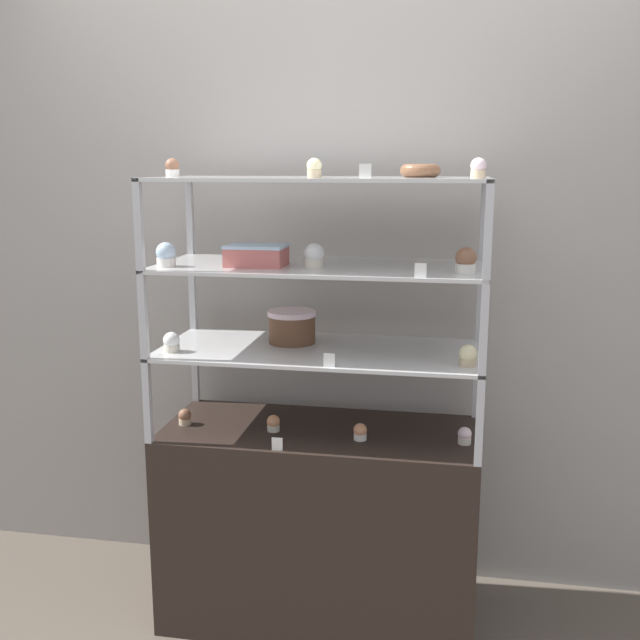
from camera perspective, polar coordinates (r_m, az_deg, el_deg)
name	(u,v)px	position (r m, az deg, el deg)	size (l,w,h in m)	color
ground_plane	(320,613)	(3.01, 0.00, -21.39)	(20.00, 20.00, 0.00)	brown
back_wall	(338,255)	(2.93, 1.39, 4.94)	(8.00, 0.05, 2.60)	gray
display_base	(320,523)	(2.83, 0.00, -15.23)	(1.11, 0.49, 0.73)	black
display_riser_lower	(320,354)	(2.60, 0.00, -2.63)	(1.11, 0.49, 0.29)	#B7B7BC
display_riser_middle	(320,271)	(2.55, 0.00, 3.78)	(1.11, 0.49, 0.29)	#B7B7BC
display_riser_upper	(320,183)	(2.52, 0.00, 10.39)	(1.11, 0.49, 0.29)	#B7B7BC
layer_cake_centerpiece	(292,327)	(2.68, -2.15, -0.50)	(0.17, 0.17, 0.12)	brown
sheet_cake_frosted	(257,255)	(2.53, -4.86, 4.94)	(0.20, 0.15, 0.07)	#C66660
cupcake_0	(185,417)	(2.76, -10.26, -7.29)	(0.05, 0.05, 0.06)	#CCB28C
cupcake_1	(273,423)	(2.66, -3.57, -7.86)	(0.05, 0.05, 0.06)	beige
cupcake_2	(360,432)	(2.58, 3.08, -8.51)	(0.05, 0.05, 0.06)	white
cupcake_3	(465,436)	(2.59, 10.96, -8.66)	(0.05, 0.05, 0.06)	beige
price_tag_0	(277,444)	(2.49, -3.28, -9.42)	(0.04, 0.00, 0.04)	white
cupcake_4	(172,342)	(2.60, -11.24, -1.69)	(0.06, 0.06, 0.07)	beige
cupcake_5	(468,356)	(2.42, 11.21, -2.70)	(0.06, 0.06, 0.07)	#CCB28C
price_tag_1	(329,360)	(2.37, 0.71, -3.07)	(0.04, 0.00, 0.04)	white
cupcake_6	(166,255)	(2.56, -11.65, 4.87)	(0.07, 0.07, 0.08)	white
cupcake_7	(314,256)	(2.48, -0.45, 4.90)	(0.07, 0.07, 0.08)	beige
cupcake_8	(466,261)	(2.40, 11.05, 4.45)	(0.07, 0.07, 0.08)	white
price_tag_2	(421,270)	(2.28, 7.67, 3.77)	(0.04, 0.00, 0.04)	white
cupcake_9	(172,168)	(2.61, -11.18, 11.30)	(0.05, 0.05, 0.06)	white
cupcake_10	(313,168)	(2.42, -0.53, 11.50)	(0.05, 0.05, 0.06)	#CCB28C
cupcake_11	(478,168)	(2.36, 11.98, 11.24)	(0.05, 0.05, 0.06)	#CCB28C
price_tag_3	(365,171)	(2.27, 3.46, 11.26)	(0.04, 0.00, 0.04)	white
donut_glazed	(420,171)	(2.54, 7.65, 11.22)	(0.13, 0.13, 0.04)	brown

